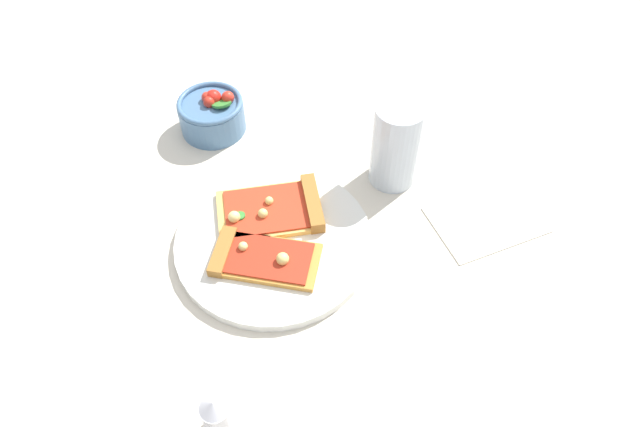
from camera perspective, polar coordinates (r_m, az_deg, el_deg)
ground_plane at (r=0.85m, az=-4.45°, el=0.59°), size 2.40×2.40×0.00m
plate at (r=0.80m, az=-4.56°, el=-2.74°), size 0.27×0.27×0.01m
pizza_slice_near at (r=0.82m, az=-4.26°, el=0.41°), size 0.17×0.14×0.02m
pizza_slice_far at (r=0.77m, az=-5.96°, el=-4.34°), size 0.15×0.15×0.02m
salad_bowl at (r=0.96m, az=-10.55°, el=9.60°), size 0.10×0.10×0.07m
soda_glass at (r=0.85m, az=7.44°, el=6.62°), size 0.07×0.07×0.14m
paper_napkin at (r=0.86m, az=15.98°, el=-0.56°), size 0.16×0.13×0.00m
pepper_shaker at (r=0.66m, az=-10.03°, el=-18.97°), size 0.03×0.03×0.07m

